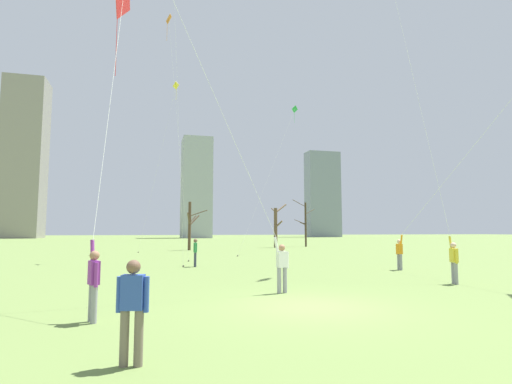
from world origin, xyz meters
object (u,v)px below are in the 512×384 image
(bystander_watching_nearby, at_px, (132,306))
(bare_tree_right_of_center, at_px, (276,226))
(kite_flyer_midfield_left_white, at_px, (431,211))
(distant_kite_high_overhead_yellow, at_px, (171,108))
(kite_flyer_midfield_right_purple, at_px, (258,209))
(kite_flyer_far_back_red, at_px, (105,173))
(bare_tree_center, at_px, (305,223))
(bare_tree_leftmost, at_px, (190,224))
(bystander_strolling_midfield, at_px, (195,251))
(distant_kite_drifting_left_orange, at_px, (170,39))
(distant_kite_drifting_right_green, at_px, (288,127))
(kite_flyer_foreground_right_pink, at_px, (428,147))

(bystander_watching_nearby, distance_m, bare_tree_right_of_center, 44.72)
(kite_flyer_midfield_left_white, bearing_deg, distant_kite_high_overhead_yellow, 117.88)
(kite_flyer_midfield_right_purple, bearing_deg, kite_flyer_midfield_left_white, 22.56)
(bare_tree_right_of_center, bearing_deg, bystander_watching_nearby, -110.48)
(kite_flyer_far_back_red, height_order, bare_tree_center, kite_flyer_far_back_red)
(kite_flyer_midfield_right_purple, relative_size, bare_tree_leftmost, 3.21)
(bystander_strolling_midfield, relative_size, bystander_watching_nearby, 1.00)
(kite_flyer_midfield_left_white, xyz_separation_m, bystander_watching_nearby, (-13.77, -10.49, -2.16))
(distant_kite_drifting_left_orange, bearing_deg, kite_flyer_midfield_right_purple, -82.15)
(kite_flyer_far_back_red, xyz_separation_m, bystander_watching_nearby, (0.97, -4.73, -2.73))
(kite_flyer_midfield_right_purple, bearing_deg, bystander_watching_nearby, -120.55)
(kite_flyer_midfield_right_purple, bearing_deg, distant_kite_drifting_right_green, 68.25)
(bystander_strolling_midfield, bearing_deg, bare_tree_right_of_center, 62.68)
(bystander_strolling_midfield, height_order, distant_kite_drifting_left_orange, distant_kite_drifting_left_orange)
(distant_kite_high_overhead_yellow, relative_size, bare_tree_right_of_center, 3.00)
(kite_flyer_midfield_left_white, bearing_deg, bystander_strolling_midfield, 148.91)
(kite_flyer_midfield_left_white, distance_m, bare_tree_center, 33.73)
(kite_flyer_midfield_left_white, distance_m, distant_kite_high_overhead_yellow, 27.53)
(distant_kite_high_overhead_yellow, height_order, bare_tree_center, distant_kite_high_overhead_yellow)
(distant_kite_high_overhead_yellow, height_order, bare_tree_leftmost, distant_kite_high_overhead_yellow)
(bare_tree_right_of_center, bearing_deg, kite_flyer_midfield_right_purple, -108.51)
(kite_flyer_far_back_red, xyz_separation_m, bystander_strolling_midfield, (3.81, 12.36, -2.73))
(distant_kite_drifting_left_orange, height_order, bare_tree_center, distant_kite_drifting_left_orange)
(bystander_strolling_midfield, height_order, distant_kite_high_overhead_yellow, distant_kite_high_overhead_yellow)
(bystander_strolling_midfield, bearing_deg, kite_flyer_far_back_red, -107.12)
(distant_kite_high_overhead_yellow, relative_size, bare_tree_leftmost, 3.19)
(distant_kite_drifting_left_orange, bearing_deg, distant_kite_drifting_right_green, 27.96)
(kite_flyer_far_back_red, distance_m, bare_tree_leftmost, 33.33)
(kite_flyer_midfield_left_white, relative_size, bare_tree_center, 1.64)
(kite_flyer_midfield_left_white, bearing_deg, kite_flyer_foreground_right_pink, -128.08)
(kite_flyer_foreground_right_pink, relative_size, distant_kite_drifting_right_green, 1.33)
(distant_kite_high_overhead_yellow, xyz_separation_m, distant_kite_drifting_left_orange, (-0.58, -9.54, 2.42))
(distant_kite_drifting_left_orange, height_order, bare_tree_right_of_center, distant_kite_drifting_left_orange)
(kite_flyer_foreground_right_pink, height_order, kite_flyer_midfield_right_purple, kite_flyer_foreground_right_pink)
(kite_flyer_foreground_right_pink, relative_size, kite_flyer_midfield_right_purple, 1.14)
(bare_tree_center, distance_m, bare_tree_right_of_center, 4.95)
(distant_kite_drifting_right_green, bearing_deg, bystander_watching_nearby, -113.76)
(kite_flyer_midfield_left_white, height_order, bare_tree_center, kite_flyer_midfield_left_white)
(kite_flyer_midfield_right_purple, bearing_deg, distant_kite_drifting_left_orange, 97.85)
(bystander_strolling_midfield, bearing_deg, distant_kite_high_overhead_yellow, 93.12)
(bare_tree_right_of_center, bearing_deg, bystander_strolling_midfield, -117.32)
(bare_tree_leftmost, bearing_deg, kite_flyer_midfield_right_purple, -91.38)
(kite_flyer_midfield_right_purple, xyz_separation_m, distant_kite_drifting_right_green, (9.19, 23.03, 9.29))
(kite_flyer_far_back_red, relative_size, bare_tree_right_of_center, 2.05)
(kite_flyer_far_back_red, bearing_deg, kite_flyer_midfield_left_white, 21.36)
(kite_flyer_foreground_right_pink, distance_m, distant_kite_high_overhead_yellow, 27.72)
(bare_tree_leftmost, bearing_deg, kite_flyer_midfield_left_white, -71.10)
(kite_flyer_foreground_right_pink, bearing_deg, bare_tree_center, 76.97)
(kite_flyer_midfield_left_white, bearing_deg, bare_tree_leftmost, 108.90)
(bare_tree_right_of_center, height_order, bare_tree_leftmost, bare_tree_right_of_center)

